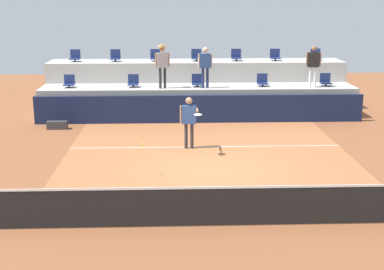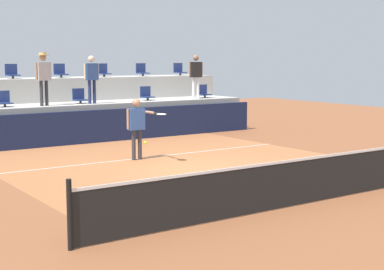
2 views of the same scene
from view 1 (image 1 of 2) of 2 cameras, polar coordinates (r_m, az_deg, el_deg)
The scene contains 25 objects.
ground_plane at distance 15.79m, azimuth 1.98°, elevation -3.63°, with size 40.00×40.00×0.00m, color brown.
court_inner_paint at distance 16.74m, azimuth 1.73°, elevation -2.56°, with size 9.00×10.00×0.01m, color #A36038.
court_service_line at distance 18.08m, azimuth 1.43°, elevation -1.25°, with size 9.00×0.06×0.00m, color silver.
tennis_net at distance 11.87m, azimuth 3.40°, elevation -7.32°, with size 10.48×0.08×1.07m.
sponsor_backboard at distance 21.44m, azimuth 0.83°, elevation 2.75°, with size 13.00×0.16×1.10m, color #141E42.
seating_tier_lower at distance 22.70m, azimuth 0.66°, elevation 3.60°, with size 13.00×1.80×1.25m, color #ADAAA3.
seating_tier_upper at distance 24.40m, azimuth 0.45°, elevation 5.37°, with size 13.00×1.80×2.10m, color #ADAAA3.
stadium_chair_lower_far_left at distance 22.85m, azimuth -12.80°, elevation 5.45°, with size 0.44×0.40×0.52m.
stadium_chair_lower_left at distance 22.52m, azimuth -6.20°, elevation 5.59°, with size 0.44×0.40×0.52m.
stadium_chair_lower_center at distance 22.49m, azimuth 0.55°, elevation 5.67°, with size 0.44×0.40×0.52m.
stadium_chair_lower_right at distance 22.78m, azimuth 7.42°, elevation 5.66°, with size 0.44×0.40×0.52m.
stadium_chair_lower_far_right at distance 23.37m, azimuth 13.88°, elevation 5.58°, with size 0.44×0.40×0.52m.
stadium_chair_upper_far_left at distance 24.50m, azimuth -12.21°, elevation 8.07°, with size 0.44×0.40×0.52m.
stadium_chair_upper_left at distance 24.26m, azimuth -8.07°, elevation 8.19°, with size 0.44×0.40×0.52m.
stadium_chair_upper_mid_left at distance 24.15m, azimuth -3.88°, elevation 8.27°, with size 0.44×0.40×0.52m.
stadium_chair_upper_center at distance 24.17m, azimuth 0.46°, elevation 8.31°, with size 0.44×0.40×0.52m.
stadium_chair_upper_mid_right at distance 24.31m, azimuth 4.68°, elevation 8.30°, with size 0.44×0.40×0.52m.
stadium_chair_upper_right at distance 24.58m, azimuth 8.74°, elevation 8.25°, with size 0.44×0.40×0.52m.
stadium_chair_upper_far_right at distance 24.99m, azimuth 12.89°, elevation 8.15°, with size 0.44×0.40×0.52m.
tennis_player at distance 17.64m, azimuth -0.29°, elevation 1.85°, with size 0.68×1.20×1.71m.
spectator_with_hat at distance 21.97m, azimuth -3.14°, elevation 7.73°, with size 0.60×0.48×1.76m.
spectator_leaning_on_rail at distance 22.02m, azimuth 1.40°, elevation 7.53°, with size 0.59×0.24×1.66m.
spectator_in_white at distance 22.73m, azimuth 12.66°, elevation 7.48°, with size 0.60×0.25×1.70m.
tennis_ball at distance 14.92m, azimuth -5.28°, elevation -1.00°, with size 0.07×0.07×0.07m.
equipment_bag at distance 21.11m, azimuth -14.00°, elevation 1.01°, with size 0.76×0.28×0.30m, color #333338.
Camera 1 is at (-1.13, -14.97, 4.90)m, focal length 50.68 mm.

